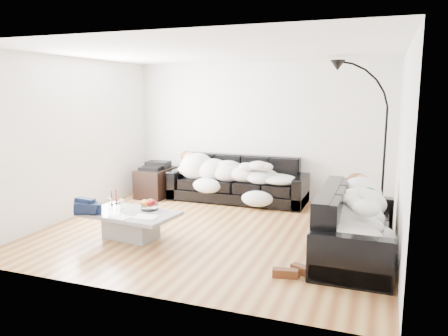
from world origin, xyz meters
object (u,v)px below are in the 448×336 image
(sleeper_back, at_px, (237,168))
(av_cabinet, at_px, (156,183))
(candle_left, at_px, (112,198))
(wine_glass_a, at_px, (122,204))
(floor_lamp, at_px, (385,153))
(sofa_right, at_px, (356,223))
(fruit_bowl, at_px, (149,204))
(sofa_back, at_px, (238,179))
(coffee_table, at_px, (131,225))
(shoes, at_px, (294,271))
(stereo, at_px, (156,165))
(wine_glass_c, at_px, (120,206))
(wine_glass_b, at_px, (109,203))
(sleeper_right, at_px, (357,206))
(candle_right, at_px, (116,197))

(sleeper_back, relative_size, av_cabinet, 2.67)
(candle_left, bearing_deg, wine_glass_a, -26.80)
(av_cabinet, xyz_separation_m, floor_lamp, (4.20, -0.31, 0.84))
(sofa_right, distance_m, fruit_bowl, 2.84)
(sleeper_back, xyz_separation_m, fruit_bowl, (-0.54, -2.30, -0.18))
(sofa_back, height_order, av_cabinet, sofa_back)
(coffee_table, height_order, floor_lamp, floor_lamp)
(fruit_bowl, height_order, shoes, fruit_bowl)
(av_cabinet, distance_m, stereo, 0.35)
(sleeper_back, bearing_deg, shoes, -60.59)
(wine_glass_a, bearing_deg, candle_left, 153.20)
(wine_glass_c, distance_m, stereo, 2.48)
(sleeper_back, bearing_deg, wine_glass_a, -111.24)
(sleeper_back, height_order, av_cabinet, sleeper_back)
(av_cabinet, bearing_deg, coffee_table, -66.90)
(av_cabinet, height_order, floor_lamp, floor_lamp)
(fruit_bowl, bearing_deg, wine_glass_b, -165.44)
(sofa_right, relative_size, sleeper_back, 0.96)
(sofa_back, relative_size, wine_glass_c, 15.19)
(sofa_right, bearing_deg, fruit_bowl, 94.28)
(candle_left, bearing_deg, sleeper_right, 2.96)
(fruit_bowl, height_order, stereo, stereo)
(sofa_back, height_order, sofa_right, sofa_right)
(sofa_back, distance_m, shoes, 3.50)
(sofa_back, xyz_separation_m, wine_glass_b, (-1.11, -2.50, 0.04))
(sleeper_back, height_order, wine_glass_a, sleeper_back)
(sleeper_right, distance_m, wine_glass_b, 3.43)
(shoes, relative_size, floor_lamp, 0.22)
(fruit_bowl, distance_m, stereo, 2.41)
(sofa_right, height_order, wine_glass_b, sofa_right)
(shoes, bearing_deg, fruit_bowl, 164.13)
(coffee_table, bearing_deg, sleeper_back, 73.62)
(wine_glass_b, relative_size, candle_right, 0.81)
(sleeper_right, relative_size, fruit_bowl, 6.95)
(sofa_back, distance_m, candle_left, 2.61)
(stereo, bearing_deg, wine_glass_c, -78.66)
(wine_glass_c, distance_m, shoes, 2.65)
(wine_glass_a, bearing_deg, wine_glass_b, -165.58)
(coffee_table, height_order, stereo, stereo)
(shoes, relative_size, av_cabinet, 0.59)
(wine_glass_a, xyz_separation_m, candle_right, (-0.24, 0.22, 0.03))
(sofa_right, bearing_deg, sleeper_back, 47.64)
(av_cabinet, bearing_deg, sofa_right, -24.00)
(candle_right, bearing_deg, candle_left, -104.47)
(wine_glass_b, bearing_deg, coffee_table, -7.85)
(fruit_bowl, xyz_separation_m, wine_glass_b, (-0.57, -0.15, 0.01))
(coffee_table, height_order, candle_right, candle_right)
(sofa_right, distance_m, av_cabinet, 4.38)
(av_cabinet, bearing_deg, floor_lamp, -1.93)
(wine_glass_b, bearing_deg, wine_glass_c, -15.75)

